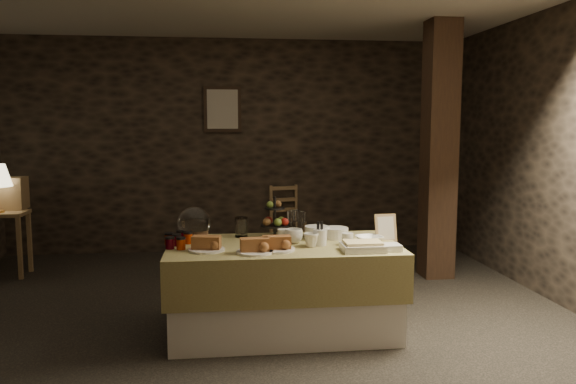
{
  "coord_description": "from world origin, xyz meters",
  "views": [
    {
      "loc": [
        -0.16,
        -4.44,
        1.57
      ],
      "look_at": [
        0.38,
        0.2,
        1.0
      ],
      "focal_mm": 35.0,
      "sensor_mm": 36.0,
      "label": 1
    }
  ],
  "objects": [
    {
      "name": "cake_dome",
      "position": [
        -0.39,
        -0.04,
        0.78
      ],
      "size": [
        0.26,
        0.26,
        0.26
      ],
      "color": "olive",
      "rests_on": "buffet_table"
    },
    {
      "name": "plate_stack_a",
      "position": [
        0.57,
        -0.18,
        0.73
      ],
      "size": [
        0.19,
        0.19,
        0.1
      ],
      "primitive_type": "cylinder",
      "color": "white",
      "rests_on": "buffet_table"
    },
    {
      "name": "chair",
      "position": [
        0.62,
        2.34,
        0.36
      ],
      "size": [
        0.45,
        0.44,
        0.64
      ],
      "rotation": [
        0.0,
        0.0,
        0.23
      ],
      "color": "olive",
      "rests_on": "ground_plane"
    },
    {
      "name": "bowl",
      "position": [
        0.94,
        -0.36,
        0.7
      ],
      "size": [
        0.24,
        0.24,
        0.05
      ],
      "primitive_type": "imported",
      "rotation": [
        0.0,
        0.0,
        0.26
      ],
      "color": "white",
      "rests_on": "buffet_table"
    },
    {
      "name": "timber_column",
      "position": [
        2.03,
        1.04,
        1.3
      ],
      "size": [
        0.3,
        0.3,
        2.6
      ],
      "primitive_type": "cube",
      "color": "black",
      "rests_on": "ground_plane"
    },
    {
      "name": "buffet_table",
      "position": [
        0.28,
        -0.35,
        0.39
      ],
      "size": [
        1.71,
        0.91,
        0.68
      ],
      "color": "silver",
      "rests_on": "ground_plane"
    },
    {
      "name": "mug_c",
      "position": [
        0.29,
        -0.25,
        0.73
      ],
      "size": [
        0.09,
        0.09,
        0.09
      ],
      "primitive_type": "cylinder",
      "color": "white",
      "rests_on": "buffet_table"
    },
    {
      "name": "room_shell",
      "position": [
        0.0,
        0.0,
        1.56
      ],
      "size": [
        5.52,
        5.02,
        2.6
      ],
      "color": "black",
      "rests_on": "ground"
    },
    {
      "name": "fruit_stand",
      "position": [
        0.25,
        -0.04,
        0.81
      ],
      "size": [
        0.23,
        0.23,
        0.32
      ],
      "rotation": [
        0.0,
        0.0,
        -0.09
      ],
      "color": "black",
      "rests_on": "buffet_table"
    },
    {
      "name": "plate_stack_b",
      "position": [
        0.72,
        -0.18,
        0.72
      ],
      "size": [
        0.2,
        0.2,
        0.08
      ],
      "primitive_type": "cylinder",
      "color": "white",
      "rests_on": "buffet_table"
    },
    {
      "name": "square_dish",
      "position": [
        1.02,
        -0.65,
        0.7
      ],
      "size": [
        0.14,
        0.14,
        0.04
      ],
      "primitive_type": "cube",
      "color": "white",
      "rests_on": "buffet_table"
    },
    {
      "name": "storage_jar_a",
      "position": [
        -0.02,
        -0.05,
        0.76
      ],
      "size": [
        0.1,
        0.1,
        0.16
      ],
      "primitive_type": "cylinder",
      "color": "white",
      "rests_on": "buffet_table"
    },
    {
      "name": "bread_platter_center",
      "position": [
        0.06,
        -0.61,
        0.72
      ],
      "size": [
        0.26,
        0.26,
        0.11
      ],
      "color": "white",
      "rests_on": "buffet_table"
    },
    {
      "name": "tart_dish",
      "position": [
        0.82,
        -0.64,
        0.71
      ],
      "size": [
        0.3,
        0.22,
        0.07
      ],
      "color": "white",
      "rests_on": "buffet_table"
    },
    {
      "name": "jam_jars",
      "position": [
        -0.5,
        -0.31,
        0.72
      ],
      "size": [
        0.2,
        0.32,
        0.07
      ],
      "color": "#4C0311",
      "rests_on": "buffet_table"
    },
    {
      "name": "menu_frame",
      "position": [
        1.09,
        -0.27,
        0.77
      ],
      "size": [
        0.17,
        0.08,
        0.22
      ],
      "primitive_type": "cube",
      "rotation": [
        -0.24,
        0.0,
        0.08
      ],
      "color": "olive",
      "rests_on": "buffet_table"
    },
    {
      "name": "cup_a",
      "position": [
        0.37,
        -0.32,
        0.73
      ],
      "size": [
        0.15,
        0.15,
        0.11
      ],
      "primitive_type": "imported",
      "rotation": [
        0.0,
        0.0,
        -0.11
      ],
      "color": "white",
      "rests_on": "buffet_table"
    },
    {
      "name": "cutlery_holder",
      "position": [
        0.55,
        -0.42,
        0.74
      ],
      "size": [
        0.1,
        0.1,
        0.12
      ],
      "primitive_type": "cylinder",
      "color": "white",
      "rests_on": "buffet_table"
    },
    {
      "name": "framed_picture",
      "position": [
        -0.15,
        2.47,
        1.75
      ],
      "size": [
        0.45,
        0.04,
        0.55
      ],
      "color": "black",
      "rests_on": "room_shell"
    },
    {
      "name": "cup_b",
      "position": [
        0.48,
        -0.46,
        0.73
      ],
      "size": [
        0.11,
        0.11,
        0.1
      ],
      "primitive_type": "imported",
      "rotation": [
        0.0,
        0.0,
        0.01
      ],
      "color": "white",
      "rests_on": "buffet_table"
    },
    {
      "name": "mug_d",
      "position": [
        0.75,
        -0.44,
        0.72
      ],
      "size": [
        0.08,
        0.08,
        0.09
      ],
      "primitive_type": "cylinder",
      "color": "white",
      "rests_on": "buffet_table"
    },
    {
      "name": "bread_platter_left",
      "position": [
        -0.28,
        -0.5,
        0.72
      ],
      "size": [
        0.26,
        0.26,
        0.11
      ],
      "color": "white",
      "rests_on": "buffet_table"
    },
    {
      "name": "ground_plane",
      "position": [
        0.0,
        0.0,
        0.0
      ],
      "size": [
        5.5,
        5.0,
        0.01
      ],
      "primitive_type": "cube",
      "color": "black",
      "rests_on": "ground"
    },
    {
      "name": "wine_rack",
      "position": [
        -2.45,
        1.73,
        0.85
      ],
      "size": [
        0.42,
        0.26,
        0.34
      ],
      "primitive_type": "cube",
      "color": "olive",
      "rests_on": "console_table"
    },
    {
      "name": "storage_jar_b",
      "position": [
        -0.01,
        0.03,
        0.75
      ],
      "size": [
        0.09,
        0.09,
        0.14
      ],
      "primitive_type": "cylinder",
      "color": "white",
      "rests_on": "buffet_table"
    },
    {
      "name": "bread_platter_right",
      "position": [
        0.21,
        -0.55,
        0.72
      ],
      "size": [
        0.26,
        0.26,
        0.11
      ],
      "color": "white",
      "rests_on": "buffet_table"
    }
  ]
}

